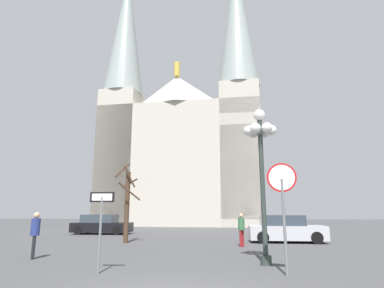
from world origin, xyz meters
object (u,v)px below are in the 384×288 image
object	(u,v)px
parked_car_near_silver	(285,229)
parked_car_far_black	(102,225)
stop_sign	(283,194)
bare_tree	(127,203)
one_way_arrow_sign	(101,219)
cathedral	(182,135)
pedestrian_walking	(35,230)
street_lamp	(261,150)
pedestrian_standing	(241,227)

from	to	relation	value
parked_car_near_silver	parked_car_far_black	world-z (taller)	parked_car_near_silver
stop_sign	bare_tree	distance (m)	10.82
one_way_arrow_sign	parked_car_near_silver	distance (m)	11.83
cathedral	pedestrian_walking	xyz separation A→B (m)	(-1.87, -26.99, -10.12)
cathedral	street_lamp	world-z (taller)	cathedral
parked_car_near_silver	street_lamp	bearing A→B (deg)	-105.32
pedestrian_standing	parked_car_near_silver	bearing A→B (deg)	42.94
parked_car_near_silver	pedestrian_walking	xyz separation A→B (m)	(-10.40, -7.15, 0.31)
bare_tree	pedestrian_standing	world-z (taller)	bare_tree
one_way_arrow_sign	cathedral	bearing A→B (deg)	93.05
bare_tree	pedestrian_standing	bearing A→B (deg)	-11.41
cathedral	one_way_arrow_sign	distance (m)	30.95
street_lamp	pedestrian_standing	xyz separation A→B (m)	(-0.47, 5.25, -2.82)
stop_sign	pedestrian_standing	world-z (taller)	stop_sign
one_way_arrow_sign	stop_sign	bearing A→B (deg)	2.16
one_way_arrow_sign	street_lamp	distance (m)	5.71
bare_tree	parked_car_near_silver	size ratio (longest dim) A/B	1.10
stop_sign	one_way_arrow_sign	distance (m)	5.26
stop_sign	bare_tree	bearing A→B (deg)	130.70
stop_sign	bare_tree	world-z (taller)	bare_tree
street_lamp	bare_tree	xyz separation A→B (m)	(-6.72, 6.51, -1.63)
stop_sign	street_lamp	world-z (taller)	street_lamp
one_way_arrow_sign	parked_car_far_black	size ratio (longest dim) A/B	0.52
parked_car_near_silver	pedestrian_walking	bearing A→B (deg)	-145.49
parked_car_near_silver	pedestrian_standing	xyz separation A→B (m)	(-2.57, -2.39, 0.26)
parked_car_near_silver	cathedral	bearing A→B (deg)	113.26
one_way_arrow_sign	parked_car_far_black	bearing A→B (deg)	111.21
stop_sign	bare_tree	size ratio (longest dim) A/B	0.68
pedestrian_walking	pedestrian_standing	size ratio (longest dim) A/B	1.05
street_lamp	pedestrian_standing	bearing A→B (deg)	95.17
cathedral	parked_car_near_silver	bearing A→B (deg)	-66.74
cathedral	stop_sign	xyz separation A→B (m)	(6.78, -29.17, -8.95)
one_way_arrow_sign	bare_tree	world-z (taller)	bare_tree
stop_sign	pedestrian_walking	world-z (taller)	stop_sign
one_way_arrow_sign	parked_car_near_silver	world-z (taller)	one_way_arrow_sign
pedestrian_standing	street_lamp	bearing A→B (deg)	-84.83
bare_tree	pedestrian_walking	world-z (taller)	bare_tree
parked_car_far_black	one_way_arrow_sign	bearing A→B (deg)	-68.79
stop_sign	one_way_arrow_sign	xyz separation A→B (m)	(-5.21, -0.20, -0.68)
pedestrian_standing	parked_car_far_black	bearing A→B (deg)	143.27
cathedral	pedestrian_standing	world-z (taller)	cathedral
one_way_arrow_sign	parked_car_near_silver	bearing A→B (deg)	53.82
stop_sign	pedestrian_walking	bearing A→B (deg)	165.83
cathedral	pedestrian_walking	distance (m)	28.89
one_way_arrow_sign	bare_tree	distance (m)	8.62
cathedral	one_way_arrow_sign	world-z (taller)	cathedral
parked_car_far_black	pedestrian_walking	distance (m)	12.50
street_lamp	parked_car_far_black	xyz separation A→B (m)	(-10.57, 12.78, -3.10)
stop_sign	parked_car_far_black	xyz separation A→B (m)	(-10.90, 14.47, -1.50)
bare_tree	pedestrian_walking	bearing A→B (deg)	-104.79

